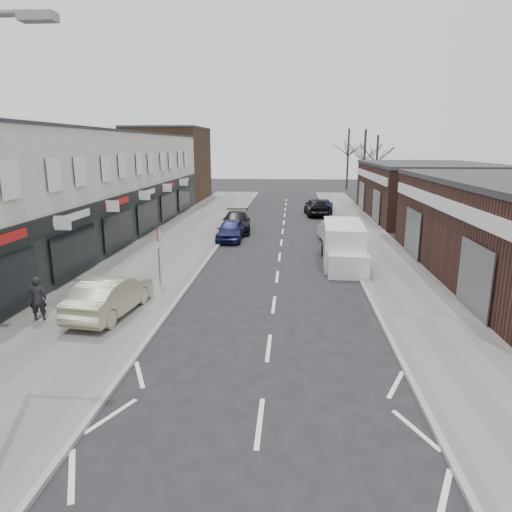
% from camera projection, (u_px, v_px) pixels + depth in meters
% --- Properties ---
extents(ground, '(160.00, 160.00, 0.00)m').
position_uv_depth(ground, '(252.00, 486.00, 8.53)').
color(ground, black).
rests_on(ground, ground).
extents(pavement_left, '(5.50, 64.00, 0.12)m').
position_uv_depth(pavement_left, '(180.00, 240.00, 30.34)').
color(pavement_left, slate).
rests_on(pavement_left, ground).
extents(pavement_right, '(3.50, 64.00, 0.12)m').
position_uv_depth(pavement_right, '(370.00, 243.00, 29.39)').
color(pavement_right, slate).
rests_on(pavement_right, ground).
extents(shop_terrace_left, '(8.00, 41.00, 7.10)m').
position_uv_depth(shop_terrace_left, '(58.00, 190.00, 27.61)').
color(shop_terrace_left, silver).
rests_on(shop_terrace_left, ground).
extents(brick_block_far, '(8.00, 10.00, 8.00)m').
position_uv_depth(brick_block_far, '(169.00, 165.00, 52.20)').
color(brick_block_far, '#4C3020').
rests_on(brick_block_far, ground).
extents(right_unit_far, '(10.00, 16.00, 4.50)m').
position_uv_depth(right_unit_far, '(427.00, 192.00, 39.98)').
color(right_unit_far, '#3C211B').
rests_on(right_unit_far, ground).
extents(tree_far_a, '(3.60, 3.60, 8.00)m').
position_uv_depth(tree_far_a, '(362.00, 199.00, 54.34)').
color(tree_far_a, '#382D26').
rests_on(tree_far_a, ground).
extents(tree_far_b, '(3.60, 3.60, 7.50)m').
position_uv_depth(tree_far_b, '(375.00, 194.00, 59.96)').
color(tree_far_b, '#382D26').
rests_on(tree_far_b, ground).
extents(tree_far_c, '(3.60, 3.60, 8.50)m').
position_uv_depth(tree_far_c, '(346.00, 189.00, 66.00)').
color(tree_far_c, '#382D26').
rests_on(tree_far_c, ground).
extents(warning_sign, '(0.12, 0.80, 2.70)m').
position_uv_depth(warning_sign, '(159.00, 239.00, 20.03)').
color(warning_sign, slate).
rests_on(warning_sign, pavement_left).
extents(white_van, '(2.21, 5.72, 2.19)m').
position_uv_depth(white_van, '(343.00, 245.00, 24.13)').
color(white_van, silver).
rests_on(white_van, ground).
extents(sedan_on_pavement, '(2.00, 4.49, 1.43)m').
position_uv_depth(sedan_on_pavement, '(110.00, 295.00, 16.72)').
color(sedan_on_pavement, '#A8A087').
rests_on(sedan_on_pavement, pavement_left).
extents(pedestrian, '(0.67, 0.54, 1.61)m').
position_uv_depth(pedestrian, '(38.00, 299.00, 16.10)').
color(pedestrian, black).
rests_on(pedestrian, pavement_left).
extents(parked_car_left_a, '(1.66, 4.07, 1.38)m').
position_uv_depth(parked_car_left_a, '(231.00, 230.00, 30.41)').
color(parked_car_left_a, '#161A45').
rests_on(parked_car_left_a, ground).
extents(parked_car_left_b, '(2.49, 5.12, 1.44)m').
position_uv_depth(parked_car_left_b, '(237.00, 222.00, 33.61)').
color(parked_car_left_b, black).
rests_on(parked_car_left_b, ground).
extents(parked_car_right_a, '(1.87, 4.39, 1.41)m').
position_uv_depth(parked_car_right_a, '(333.00, 232.00, 29.80)').
color(parked_car_right_a, silver).
rests_on(parked_car_right_a, ground).
extents(parked_car_right_b, '(2.28, 4.90, 1.62)m').
position_uv_depth(parked_car_right_b, '(317.00, 206.00, 41.22)').
color(parked_car_right_b, black).
rests_on(parked_car_right_b, ground).
extents(parked_car_right_c, '(2.33, 4.84, 1.36)m').
position_uv_depth(parked_car_right_c, '(323.00, 206.00, 42.46)').
color(parked_car_right_c, '#13143D').
rests_on(parked_car_right_c, ground).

